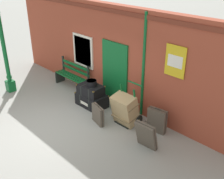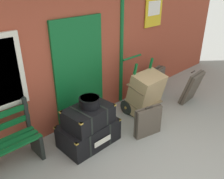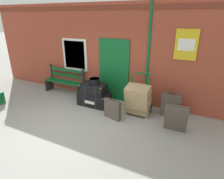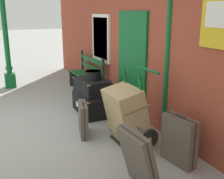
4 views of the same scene
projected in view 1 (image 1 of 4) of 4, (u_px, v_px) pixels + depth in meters
name	position (u px, v px, depth m)	size (l,w,h in m)	color
ground_plane	(51.00, 128.00, 7.91)	(60.00, 60.00, 0.00)	gray
brick_facade	(115.00, 55.00, 8.85)	(10.40, 0.35, 3.20)	#9E422D
lamp_post	(7.00, 63.00, 9.65)	(0.28, 0.28, 2.91)	#0F5B28
platform_bench	(73.00, 76.00, 10.22)	(1.60, 0.43, 1.01)	#0F5B28
steamer_trunk_base	(92.00, 100.00, 9.05)	(1.02, 0.68, 0.43)	black
steamer_trunk_middle	(91.00, 90.00, 8.87)	(0.85, 0.61, 0.33)	black
round_hatbox	(92.00, 83.00, 8.73)	(0.36, 0.34, 0.18)	black
porters_trolley	(129.00, 114.00, 8.13)	(0.71, 0.59, 1.20)	black
large_brown_trunk	(125.00, 110.00, 7.93)	(0.70, 0.62, 0.96)	tan
suitcase_caramel	(146.00, 135.00, 6.94)	(0.58, 0.36, 0.78)	#51473D
suitcase_beige	(157.00, 120.00, 7.65)	(0.57, 0.25, 0.73)	#51473D
suitcase_tan	(98.00, 115.00, 8.04)	(0.56, 0.25, 0.61)	#51473D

